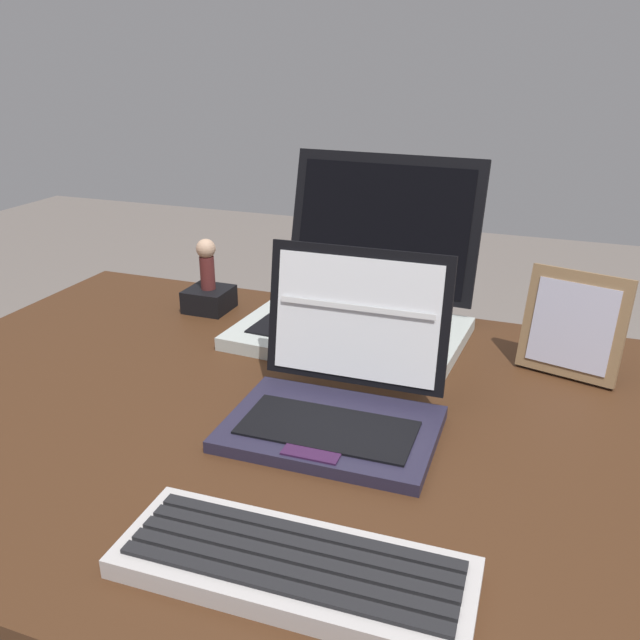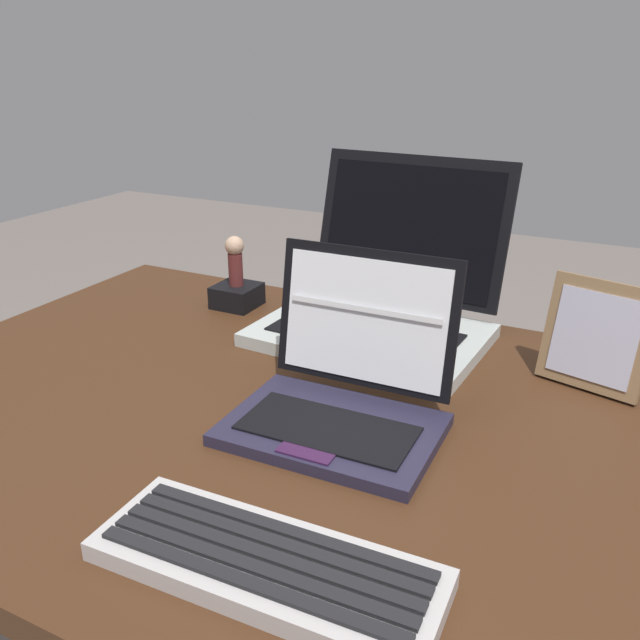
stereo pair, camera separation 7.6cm
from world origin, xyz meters
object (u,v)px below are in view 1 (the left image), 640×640
at_px(laptop_front, 339,392).
at_px(laptop_rear, 360,299).
at_px(photo_frame, 573,325).
at_px(figurine_stand, 209,299).
at_px(figurine, 207,261).
at_px(external_keyboard, 293,567).

xyz_separation_m(laptop_front, laptop_rear, (-0.07, 0.30, 0.01)).
bearing_deg(photo_frame, figurine_stand, 175.63).
height_order(laptop_front, photo_frame, laptop_front).
bearing_deg(laptop_rear, photo_frame, -8.92).
height_order(laptop_rear, photo_frame, laptop_rear).
height_order(laptop_front, laptop_rear, laptop_rear).
height_order(laptop_rear, figurine_stand, laptop_rear).
xyz_separation_m(laptop_rear, figurine_stand, (-0.29, -0.01, -0.04)).
xyz_separation_m(laptop_rear, photo_frame, (0.34, -0.05, 0.02)).
distance_m(laptop_rear, figurine, 0.29).
relative_size(photo_frame, figurine_stand, 2.01).
xyz_separation_m(external_keyboard, photo_frame, (0.22, 0.52, 0.07)).
distance_m(laptop_rear, external_keyboard, 0.59).
relative_size(external_keyboard, figurine, 3.55).
relative_size(laptop_rear, external_keyboard, 1.13).
xyz_separation_m(laptop_front, photo_frame, (0.27, 0.25, 0.03)).
xyz_separation_m(figurine_stand, figurine, (0.00, 0.00, 0.07)).
bearing_deg(figurine, laptop_front, -39.91).
xyz_separation_m(external_keyboard, figurine_stand, (-0.41, 0.57, 0.01)).
distance_m(photo_frame, figurine, 0.63).
bearing_deg(photo_frame, figurine, 175.63).
distance_m(figurine_stand, figurine, 0.07).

